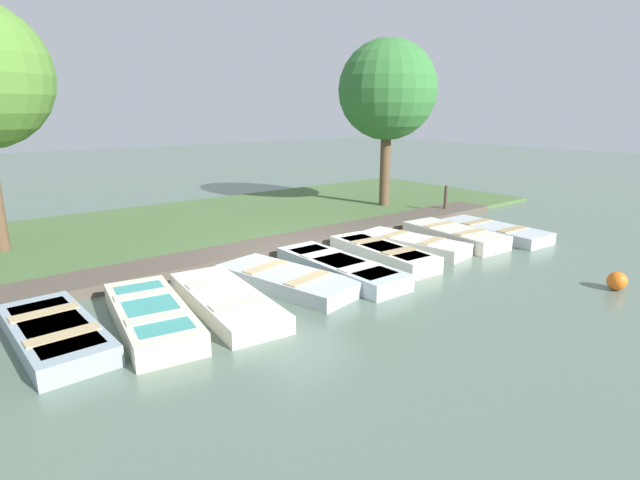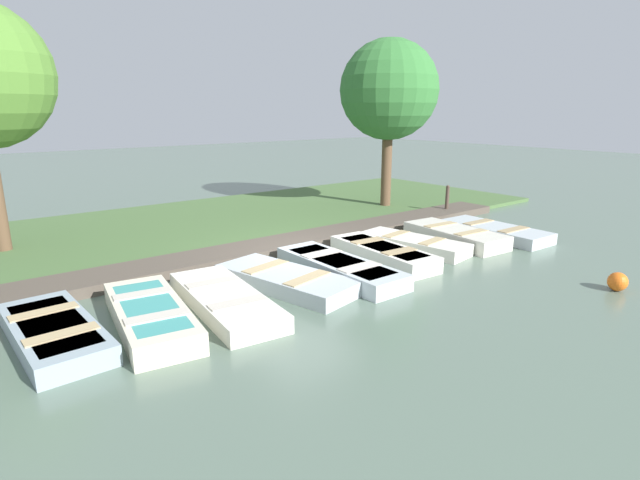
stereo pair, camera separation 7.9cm
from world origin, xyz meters
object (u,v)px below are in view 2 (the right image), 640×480
rowboat_3 (286,279)px  rowboat_8 (495,231)px  rowboat_0 (54,332)px  buoy (618,282)px  rowboat_1 (150,315)px  rowboat_2 (225,300)px  rowboat_5 (383,253)px  rowboat_4 (339,267)px  park_tree_left (389,91)px  rowboat_6 (414,243)px  mooring_post_far (447,200)px  rowboat_7 (455,235)px

rowboat_3 → rowboat_8: size_ratio=1.05×
rowboat_0 → buoy: size_ratio=7.69×
rowboat_1 → rowboat_3: rowboat_1 is taller
rowboat_2 → rowboat_5: (-0.33, 4.46, 0.03)m
rowboat_2 → rowboat_4: size_ratio=0.98×
rowboat_3 → buoy: buoy is taller
rowboat_2 → park_tree_left: 11.35m
rowboat_1 → rowboat_6: size_ratio=1.05×
rowboat_6 → park_tree_left: 6.98m
rowboat_0 → rowboat_5: bearing=86.9°
rowboat_5 → park_tree_left: 7.88m
rowboat_3 → rowboat_6: bearing=81.5°
rowboat_0 → rowboat_3: rowboat_0 is taller
rowboat_2 → rowboat_3: bearing=105.7°
rowboat_2 → rowboat_4: 2.93m
rowboat_5 → mooring_post_far: 6.18m
rowboat_7 → rowboat_0: bearing=-86.0°
rowboat_5 → rowboat_8: size_ratio=0.99×
rowboat_3 → rowboat_6: (-0.30, 4.30, 0.00)m
rowboat_5 → rowboat_4: bearing=-79.5°
rowboat_4 → rowboat_5: size_ratio=1.11×
rowboat_4 → mooring_post_far: mooring_post_far is taller
rowboat_6 → rowboat_7: size_ratio=1.02×
rowboat_0 → park_tree_left: size_ratio=0.50×
rowboat_7 → mooring_post_far: 3.75m
rowboat_7 → rowboat_2: bearing=-82.8°
rowboat_4 → rowboat_0: bearing=-92.4°
rowboat_5 → rowboat_6: (-0.23, 1.39, -0.03)m
rowboat_4 → rowboat_3: bearing=-94.3°
rowboat_5 → rowboat_6: 1.41m
rowboat_1 → rowboat_5: size_ratio=1.03×
rowboat_4 → mooring_post_far: 7.67m
rowboat_4 → rowboat_6: 2.95m
rowboat_3 → rowboat_1: bearing=-98.8°
rowboat_8 → park_tree_left: (-5.02, 0.55, 4.08)m
rowboat_7 → rowboat_8: size_ratio=0.95×
rowboat_5 → rowboat_7: rowboat_7 is taller
rowboat_2 → buoy: (4.12, 6.78, 0.03)m
rowboat_2 → park_tree_left: (-5.04, 9.32, 4.08)m
buoy → rowboat_1: bearing=-117.2°
buoy → rowboat_7: bearing=173.2°
rowboat_1 → buoy: rowboat_1 is taller
park_tree_left → rowboat_3: bearing=-58.4°
rowboat_3 → rowboat_4: rowboat_4 is taller
mooring_post_far → park_tree_left: size_ratio=0.18×
rowboat_3 → rowboat_7: bearing=78.2°
rowboat_4 → rowboat_5: 1.55m
rowboat_5 → park_tree_left: park_tree_left is taller
rowboat_6 → park_tree_left: bearing=133.2°
rowboat_1 → mooring_post_far: mooring_post_far is taller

